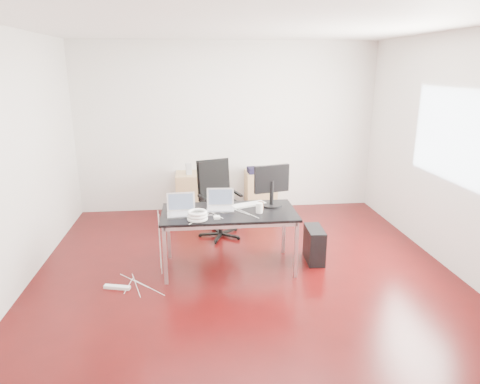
{
  "coord_description": "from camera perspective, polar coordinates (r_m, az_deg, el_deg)",
  "views": [
    {
      "loc": [
        -0.56,
        -4.66,
        2.38
      ],
      "look_at": [
        0.0,
        0.55,
        0.85
      ],
      "focal_mm": 32.0,
      "sensor_mm": 36.0,
      "label": 1
    }
  ],
  "objects": [
    {
      "name": "monitor",
      "position": [
        5.25,
        4.24,
        1.17
      ],
      "size": [
        0.45,
        0.26,
        0.51
      ],
      "rotation": [
        0.0,
        0.0,
        0.26
      ],
      "color": "black",
      "rests_on": "desk"
    },
    {
      "name": "cup_brown",
      "position": [
        5.14,
        2.74,
        -1.89
      ],
      "size": [
        0.09,
        0.09,
        0.1
      ],
      "primitive_type": "cylinder",
      "rotation": [
        0.0,
        0.0,
        -0.27
      ],
      "color": "#582E1E",
      "rests_on": "desk"
    },
    {
      "name": "power_adapter",
      "position": [
        4.86,
        -3.11,
        -3.4
      ],
      "size": [
        0.08,
        0.08,
        0.03
      ],
      "primitive_type": "cube",
      "rotation": [
        0.0,
        0.0,
        0.1
      ],
      "color": "white",
      "rests_on": "desk"
    },
    {
      "name": "desk",
      "position": [
        5.12,
        -1.49,
        -3.14
      ],
      "size": [
        1.6,
        0.8,
        0.73
      ],
      "color": "black",
      "rests_on": "ground"
    },
    {
      "name": "filing_cabinet_left",
      "position": [
        7.18,
        -6.47,
        -0.23
      ],
      "size": [
        0.5,
        0.5,
        0.7
      ],
      "primitive_type": "cube",
      "color": "#A98454",
      "rests_on": "ground"
    },
    {
      "name": "navy_garment",
      "position": [
        7.08,
        2.28,
        2.94
      ],
      "size": [
        0.32,
        0.27,
        0.09
      ],
      "primitive_type": "cube",
      "rotation": [
        0.0,
        0.0,
        0.09
      ],
      "color": "black",
      "rests_on": "filing_cabinet_right"
    },
    {
      "name": "cup_white",
      "position": [
        5.04,
        2.6,
        -2.13
      ],
      "size": [
        0.1,
        0.1,
        0.12
      ],
      "primitive_type": "cylinder",
      "rotation": [
        0.0,
        0.0,
        0.22
      ],
      "color": "white",
      "rests_on": "desk"
    },
    {
      "name": "pc_tower",
      "position": [
        5.54,
        9.87,
        -6.92
      ],
      "size": [
        0.22,
        0.46,
        0.44
      ],
      "primitive_type": "cube",
      "rotation": [
        0.0,
        0.0,
        -0.05
      ],
      "color": "black",
      "rests_on": "ground"
    },
    {
      "name": "cable_coil",
      "position": [
        4.82,
        -5.7,
        -3.14
      ],
      "size": [
        0.24,
        0.24,
        0.11
      ],
      "rotation": [
        0.0,
        0.0,
        -0.19
      ],
      "color": "white",
      "rests_on": "desk"
    },
    {
      "name": "laptop_right",
      "position": [
        5.19,
        -2.63,
        -1.64
      ],
      "size": [
        0.35,
        0.28,
        0.23
      ],
      "rotation": [
        0.0,
        0.0,
        -0.08
      ],
      "color": "silver",
      "rests_on": "desk"
    },
    {
      "name": "filing_cabinet_right",
      "position": [
        7.26,
        2.75,
        0.05
      ],
      "size": [
        0.5,
        0.5,
        0.7
      ],
      "primitive_type": "cube",
      "color": "#A98454",
      "rests_on": "ground"
    },
    {
      "name": "power_strip",
      "position": [
        5.09,
        -16.07,
        -12.1
      ],
      "size": [
        0.31,
        0.13,
        0.04
      ],
      "primitive_type": "cube",
      "rotation": [
        0.0,
        0.0,
        -0.26
      ],
      "color": "white",
      "rests_on": "ground"
    },
    {
      "name": "laptop_left",
      "position": [
        5.05,
        -7.83,
        -2.29
      ],
      "size": [
        0.35,
        0.28,
        0.23
      ],
      "rotation": [
        0.0,
        0.0,
        0.07
      ],
      "color": "silver",
      "rests_on": "desk"
    },
    {
      "name": "keyboard",
      "position": [
        5.31,
        1.13,
        -1.7
      ],
      "size": [
        0.46,
        0.29,
        0.02
      ],
      "primitive_type": "cube",
      "rotation": [
        0.0,
        0.0,
        0.36
      ],
      "color": "white",
      "rests_on": "desk"
    },
    {
      "name": "office_chair",
      "position": [
        6.18,
        -2.98,
        -0.41
      ],
      "size": [
        0.61,
        0.62,
        1.08
      ],
      "rotation": [
        0.0,
        0.0,
        0.33
      ],
      "color": "black",
      "rests_on": "ground"
    },
    {
      "name": "wastebasket",
      "position": [
        7.27,
        -2.29,
        -1.65
      ],
      "size": [
        0.26,
        0.26,
        0.28
      ],
      "primitive_type": "cylinder",
      "rotation": [
        0.0,
        0.0,
        -0.1
      ],
      "color": "black",
      "rests_on": "ground"
    },
    {
      "name": "speaker",
      "position": [
        7.0,
        -6.85,
        3.06
      ],
      "size": [
        0.1,
        0.1,
        0.18
      ],
      "primitive_type": "cube",
      "rotation": [
        0.0,
        0.0,
        0.2
      ],
      "color": "#9E9E9E",
      "rests_on": "filing_cabinet_left"
    },
    {
      "name": "room_shell",
      "position": [
        4.8,
        1.14,
        4.53
      ],
      "size": [
        5.0,
        5.0,
        5.0
      ],
      "color": "#340506",
      "rests_on": "ground"
    }
  ]
}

